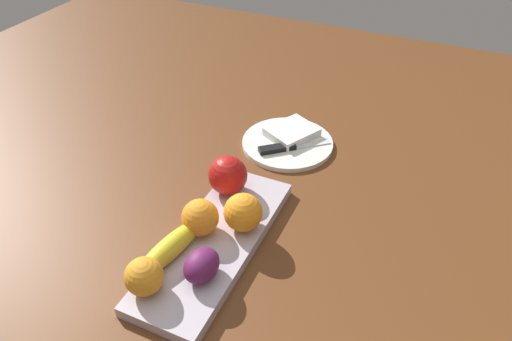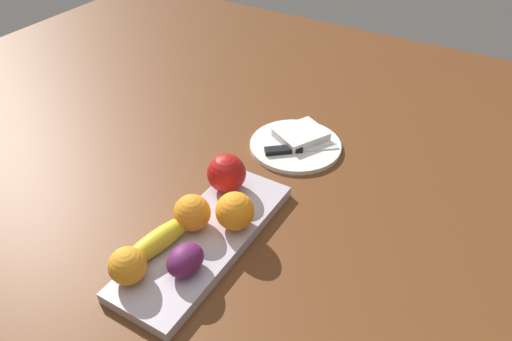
{
  "view_description": "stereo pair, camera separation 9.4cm",
  "coord_description": "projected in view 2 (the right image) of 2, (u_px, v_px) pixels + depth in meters",
  "views": [
    {
      "loc": [
        -0.54,
        -0.36,
        0.69
      ],
      "look_at": [
        0.21,
        -0.02,
        0.05
      ],
      "focal_mm": 34.2,
      "sensor_mm": 36.0,
      "label": 1
    },
    {
      "loc": [
        -0.49,
        -0.44,
        0.69
      ],
      "look_at": [
        0.21,
        -0.02,
        0.05
      ],
      "focal_mm": 34.2,
      "sensor_mm": 36.0,
      "label": 2
    }
  ],
  "objects": [
    {
      "name": "banana",
      "position": [
        158.0,
        241.0,
        0.89
      ],
      "size": [
        0.17,
        0.07,
        0.04
      ],
      "primitive_type": "ellipsoid",
      "rotation": [
        0.0,
        0.0,
        2.97
      ],
      "color": "gold",
      "rests_on": "fruit_tray"
    },
    {
      "name": "orange_near_apple",
      "position": [
        192.0,
        213.0,
        0.93
      ],
      "size": [
        0.07,
        0.07,
        0.07
      ],
      "primitive_type": "sphere",
      "color": "orange",
      "rests_on": "fruit_tray"
    },
    {
      "name": "orange_near_banana",
      "position": [
        128.0,
        266.0,
        0.82
      ],
      "size": [
        0.07,
        0.07,
        0.07
      ],
      "primitive_type": "sphere",
      "color": "orange",
      "rests_on": "fruit_tray"
    },
    {
      "name": "knife",
      "position": [
        290.0,
        150.0,
        1.16
      ],
      "size": [
        0.13,
        0.15,
        0.01
      ],
      "rotation": [
        0.0,
        0.0,
        -0.87
      ],
      "color": "silver",
      "rests_on": "dinner_plate"
    },
    {
      "name": "apple",
      "position": [
        226.0,
        173.0,
        1.01
      ],
      "size": [
        0.08,
        0.08,
        0.08
      ],
      "primitive_type": "sphere",
      "color": "#AE1413",
      "rests_on": "fruit_tray"
    },
    {
      "name": "orange_center",
      "position": [
        235.0,
        211.0,
        0.93
      ],
      "size": [
        0.07,
        0.07,
        0.07
      ],
      "primitive_type": "sphere",
      "color": "orange",
      "rests_on": "fruit_tray"
    },
    {
      "name": "fruit_tray",
      "position": [
        206.0,
        239.0,
        0.94
      ],
      "size": [
        0.42,
        0.15,
        0.02
      ],
      "primitive_type": "cube",
      "color": "#BBB2C0",
      "rests_on": "ground_plane"
    },
    {
      "name": "grape_bunch",
      "position": [
        185.0,
        260.0,
        0.84
      ],
      "size": [
        0.08,
        0.06,
        0.05
      ],
      "primitive_type": "ellipsoid",
      "rotation": [
        0.0,
        0.0,
        6.22
      ],
      "color": "#5D1B4F",
      "rests_on": "fruit_tray"
    },
    {
      "name": "ground_plane",
      "position": [
        190.0,
        247.0,
        0.94
      ],
      "size": [
        2.4,
        2.4,
        0.0
      ],
      "primitive_type": "plane",
      "color": "brown"
    },
    {
      "name": "folded_napkin",
      "position": [
        301.0,
        135.0,
        1.2
      ],
      "size": [
        0.14,
        0.14,
        0.02
      ],
      "primitive_type": "cube",
      "rotation": [
        0.0,
        0.0,
        -0.48
      ],
      "color": "white",
      "rests_on": "dinner_plate"
    },
    {
      "name": "dinner_plate",
      "position": [
        295.0,
        146.0,
        1.19
      ],
      "size": [
        0.22,
        0.22,
        0.01
      ],
      "primitive_type": "cylinder",
      "color": "white",
      "rests_on": "ground_plane"
    }
  ]
}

